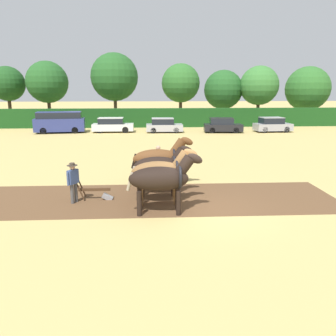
{
  "coord_description": "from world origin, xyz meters",
  "views": [
    {
      "loc": [
        -2.25,
        -11.93,
        4.55
      ],
      "look_at": [
        -1.28,
        2.4,
        1.1
      ],
      "focal_mm": 35.0,
      "sensor_mm": 36.0,
      "label": 1
    }
  ],
  "objects_px": {
    "tree_far_right": "(307,89)",
    "tree_center_left": "(114,77)",
    "tree_center": "(181,83)",
    "farmer_beside_team": "(158,159)",
    "parked_car_center": "(223,125)",
    "plow": "(98,192)",
    "tree_center_right": "(223,90)",
    "draft_horse_trail_right": "(160,159)",
    "tree_left": "(47,82)",
    "draft_horse_trail_left": "(160,166)",
    "parked_car_center_left": "(164,126)",
    "farmer_at_plow": "(73,180)",
    "parked_van": "(60,122)",
    "tree_right": "(259,86)",
    "parked_car_center_right": "(272,125)",
    "draft_horse_lead_right": "(161,172)",
    "tree_far_left": "(7,84)",
    "draft_horse_lead_left": "(162,179)",
    "parked_car_left": "(112,125)"
  },
  "relations": [
    {
      "from": "draft_horse_trail_right",
      "to": "draft_horse_lead_right",
      "type": "bearing_deg",
      "value": -90.15
    },
    {
      "from": "tree_center_left",
      "to": "parked_car_center_left",
      "type": "bearing_deg",
      "value": -58.78
    },
    {
      "from": "draft_horse_trail_left",
      "to": "parked_car_center",
      "type": "bearing_deg",
      "value": 70.93
    },
    {
      "from": "draft_horse_lead_left",
      "to": "parked_car_center_left",
      "type": "bearing_deg",
      "value": 87.58
    },
    {
      "from": "tree_far_left",
      "to": "parked_van",
      "type": "bearing_deg",
      "value": -49.03
    },
    {
      "from": "draft_horse_lead_left",
      "to": "parked_car_center_right",
      "type": "distance_m",
      "value": 27.02
    },
    {
      "from": "plow",
      "to": "tree_center_right",
      "type": "bearing_deg",
      "value": 69.55
    },
    {
      "from": "tree_center_right",
      "to": "draft_horse_lead_left",
      "type": "bearing_deg",
      "value": -106.54
    },
    {
      "from": "draft_horse_trail_left",
      "to": "farmer_at_plow",
      "type": "relative_size",
      "value": 1.64
    },
    {
      "from": "draft_horse_trail_right",
      "to": "farmer_beside_team",
      "type": "relative_size",
      "value": 1.7
    },
    {
      "from": "tree_far_right",
      "to": "parked_car_center_right",
      "type": "height_order",
      "value": "tree_far_right"
    },
    {
      "from": "tree_far_right",
      "to": "parked_car_center",
      "type": "relative_size",
      "value": 1.84
    },
    {
      "from": "tree_center_right",
      "to": "parked_van",
      "type": "bearing_deg",
      "value": -152.03
    },
    {
      "from": "tree_center_right",
      "to": "farmer_at_plow",
      "type": "bearing_deg",
      "value": -112.52
    },
    {
      "from": "draft_horse_lead_right",
      "to": "draft_horse_trail_left",
      "type": "distance_m",
      "value": 1.11
    },
    {
      "from": "draft_horse_trail_left",
      "to": "draft_horse_trail_right",
      "type": "xyz_separation_m",
      "value": [
        0.03,
        1.11,
        0.11
      ]
    },
    {
      "from": "tree_far_right",
      "to": "tree_center_left",
      "type": "bearing_deg",
      "value": -178.19
    },
    {
      "from": "farmer_at_plow",
      "to": "farmer_beside_team",
      "type": "bearing_deg",
      "value": 76.52
    },
    {
      "from": "tree_center",
      "to": "draft_horse_trail_right",
      "type": "height_order",
      "value": "tree_center"
    },
    {
      "from": "tree_center_right",
      "to": "parked_car_left",
      "type": "distance_m",
      "value": 18.4
    },
    {
      "from": "draft_horse_trail_right",
      "to": "parked_van",
      "type": "bearing_deg",
      "value": 116.09
    },
    {
      "from": "tree_left",
      "to": "parked_car_left",
      "type": "xyz_separation_m",
      "value": [
        9.22,
        -9.3,
        -4.72
      ]
    },
    {
      "from": "draft_horse_trail_left",
      "to": "plow",
      "type": "height_order",
      "value": "draft_horse_trail_left"
    },
    {
      "from": "farmer_beside_team",
      "to": "parked_car_center_right",
      "type": "distance_m",
      "value": 22.77
    },
    {
      "from": "tree_right",
      "to": "parked_car_left",
      "type": "bearing_deg",
      "value": -155.04
    },
    {
      "from": "tree_left",
      "to": "parked_van",
      "type": "height_order",
      "value": "tree_left"
    },
    {
      "from": "tree_center_left",
      "to": "farmer_at_plow",
      "type": "bearing_deg",
      "value": -88.06
    },
    {
      "from": "tree_left",
      "to": "parked_car_center_right",
      "type": "bearing_deg",
      "value": -20.9
    },
    {
      "from": "tree_left",
      "to": "parked_car_left",
      "type": "bearing_deg",
      "value": -45.26
    },
    {
      "from": "tree_far_left",
      "to": "tree_right",
      "type": "xyz_separation_m",
      "value": [
        33.92,
        -1.55,
        -0.22
      ]
    },
    {
      "from": "farmer_beside_team",
      "to": "parked_car_center",
      "type": "xyz_separation_m",
      "value": [
        7.69,
        18.46,
        -0.26
      ]
    },
    {
      "from": "draft_horse_trail_left",
      "to": "parked_car_left",
      "type": "bearing_deg",
      "value": 101.72
    },
    {
      "from": "tree_far_right",
      "to": "parked_car_center_left",
      "type": "bearing_deg",
      "value": -152.83
    },
    {
      "from": "tree_right",
      "to": "farmer_at_plow",
      "type": "distance_m",
      "value": 37.12
    },
    {
      "from": "farmer_at_plow",
      "to": "parked_car_center_right",
      "type": "relative_size",
      "value": 0.42
    },
    {
      "from": "tree_far_left",
      "to": "draft_horse_lead_left",
      "type": "distance_m",
      "value": 39.89
    },
    {
      "from": "parked_car_center",
      "to": "tree_right",
      "type": "bearing_deg",
      "value": 58.72
    },
    {
      "from": "tree_left",
      "to": "draft_horse_trail_left",
      "type": "xyz_separation_m",
      "value": [
        13.45,
        -31.48,
        -4.2
      ]
    },
    {
      "from": "draft_horse_trail_left",
      "to": "parked_car_left",
      "type": "distance_m",
      "value": 22.59
    },
    {
      "from": "tree_center",
      "to": "farmer_beside_team",
      "type": "bearing_deg",
      "value": -98.21
    },
    {
      "from": "tree_center_left",
      "to": "tree_center",
      "type": "xyz_separation_m",
      "value": [
        8.92,
        0.3,
        -0.78
      ]
    },
    {
      "from": "draft_horse_trail_left",
      "to": "parked_car_center_left",
      "type": "distance_m",
      "value": 21.76
    },
    {
      "from": "tree_left",
      "to": "tree_center",
      "type": "relative_size",
      "value": 1.03
    },
    {
      "from": "plow",
      "to": "tree_far_left",
      "type": "bearing_deg",
      "value": 117.16
    },
    {
      "from": "farmer_beside_team",
      "to": "tree_left",
      "type": "bearing_deg",
      "value": 98.1
    },
    {
      "from": "farmer_at_plow",
      "to": "parked_van",
      "type": "distance_m",
      "value": 23.72
    },
    {
      "from": "farmer_at_plow",
      "to": "farmer_beside_team",
      "type": "distance_m",
      "value": 5.09
    },
    {
      "from": "tree_right",
      "to": "draft_horse_lead_right",
      "type": "height_order",
      "value": "tree_right"
    },
    {
      "from": "tree_far_right",
      "to": "draft_horse_trail_left",
      "type": "bearing_deg",
      "value": -124.6
    },
    {
      "from": "tree_right",
      "to": "parked_car_center_right",
      "type": "relative_size",
      "value": 1.91
    }
  ]
}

